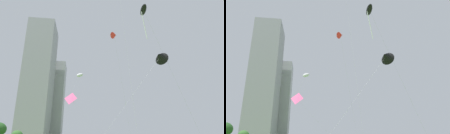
# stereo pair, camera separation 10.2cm
# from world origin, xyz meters

# --- Properties ---
(kite_flying_1) EXTENTS (7.46, 2.59, 15.75)m
(kite_flying_1) POSITION_xyz_m (-3.67, 18.87, 14.99)
(kite_flying_1) COLOR silver
(kite_flying_1) RESTS_ON ground
(kite_flying_2) EXTENTS (10.14, 7.89, 18.57)m
(kite_flying_2) POSITION_xyz_m (5.37, -0.44, 17.93)
(kite_flying_2) COLOR silver
(kite_flying_2) RESTS_ON ground
(kite_flying_4) EXTENTS (5.25, 7.42, 23.29)m
(kite_flying_4) POSITION_xyz_m (3.07, 15.26, 22.47)
(kite_flying_4) COLOR silver
(kite_flying_4) RESTS_ON ground
(kite_flying_5) EXTENTS (10.22, 2.43, 13.23)m
(kite_flying_5) POSITION_xyz_m (7.56, 1.07, 12.25)
(kite_flying_5) COLOR silver
(kite_flying_5) RESTS_ON ground
(kite_flying_6) EXTENTS (12.11, 5.65, 12.52)m
(kite_flying_6) POSITION_xyz_m (-5.84, 24.71, 11.29)
(kite_flying_6) COLOR silver
(kite_flying_6) RESTS_ON ground
(distant_highrise_0) EXTENTS (16.36, 23.56, 71.52)m
(distant_highrise_0) POSITION_xyz_m (-33.57, 101.49, 35.76)
(distant_highrise_0) COLOR #939399
(distant_highrise_0) RESTS_ON ground
(distant_highrise_1) EXTENTS (22.04, 16.98, 55.14)m
(distant_highrise_1) POSITION_xyz_m (-32.29, 125.68, 27.57)
(distant_highrise_1) COLOR #A8A8AD
(distant_highrise_1) RESTS_ON ground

